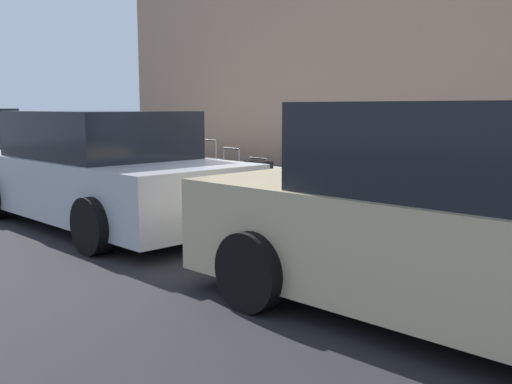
{
  "coord_description": "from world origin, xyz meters",
  "views": [
    {
      "loc": [
        -5.84,
        5.69,
        1.6
      ],
      "look_at": [
        -0.18,
        0.1,
        0.46
      ],
      "focal_mm": 41.49,
      "sensor_mm": 36.0,
      "label": 1
    }
  ],
  "objects_px": {
    "suitcase_red_6": "(302,183)",
    "suitcase_black_8": "(258,181)",
    "parked_car_beige_0": "(485,224)",
    "parked_car_silver_1": "(100,172)",
    "suitcase_maroon_9": "(231,183)",
    "fire_hydrant": "(183,169)",
    "suitcase_maroon_2": "(431,204)",
    "suitcase_black_1": "(470,207)",
    "suitcase_olive_7": "(276,189)",
    "suitcase_teal_5": "(328,193)",
    "suitcase_navy_4": "(364,195)",
    "bollard_post": "(158,166)",
    "suitcase_olive_0": "(512,212)",
    "suitcase_silver_3": "(399,204)",
    "suitcase_silver_10": "(209,177)"
  },
  "relations": [
    {
      "from": "suitcase_silver_3",
      "to": "suitcase_red_6",
      "type": "relative_size",
      "value": 0.74
    },
    {
      "from": "bollard_post",
      "to": "suitcase_olive_0",
      "type": "bearing_deg",
      "value": -178.58
    },
    {
      "from": "suitcase_navy_4",
      "to": "suitcase_olive_0",
      "type": "bearing_deg",
      "value": -179.57
    },
    {
      "from": "suitcase_olive_7",
      "to": "parked_car_silver_1",
      "type": "height_order",
      "value": "parked_car_silver_1"
    },
    {
      "from": "suitcase_red_6",
      "to": "fire_hydrant",
      "type": "relative_size",
      "value": 1.37
    },
    {
      "from": "parked_car_silver_1",
      "to": "suitcase_black_1",
      "type": "bearing_deg",
      "value": -151.47
    },
    {
      "from": "suitcase_black_8",
      "to": "suitcase_maroon_9",
      "type": "distance_m",
      "value": 0.54
    },
    {
      "from": "suitcase_teal_5",
      "to": "bollard_post",
      "type": "relative_size",
      "value": 0.81
    },
    {
      "from": "suitcase_olive_7",
      "to": "parked_car_beige_0",
      "type": "xyz_separation_m",
      "value": [
        -4.13,
        2.18,
        0.37
      ]
    },
    {
      "from": "suitcase_navy_4",
      "to": "suitcase_olive_7",
      "type": "height_order",
      "value": "suitcase_navy_4"
    },
    {
      "from": "suitcase_black_1",
      "to": "suitcase_silver_3",
      "type": "height_order",
      "value": "suitcase_black_1"
    },
    {
      "from": "suitcase_olive_0",
      "to": "suitcase_silver_3",
      "type": "height_order",
      "value": "suitcase_olive_0"
    },
    {
      "from": "suitcase_red_6",
      "to": "suitcase_black_8",
      "type": "distance_m",
      "value": 0.94
    },
    {
      "from": "suitcase_black_1",
      "to": "suitcase_red_6",
      "type": "relative_size",
      "value": 0.87
    },
    {
      "from": "suitcase_olive_0",
      "to": "suitcase_red_6",
      "type": "bearing_deg",
      "value": 0.44
    },
    {
      "from": "suitcase_silver_3",
      "to": "suitcase_silver_10",
      "type": "bearing_deg",
      "value": 1.38
    },
    {
      "from": "suitcase_black_1",
      "to": "suitcase_teal_5",
      "type": "distance_m",
      "value": 1.97
    },
    {
      "from": "suitcase_maroon_2",
      "to": "suitcase_olive_7",
      "type": "height_order",
      "value": "suitcase_maroon_2"
    },
    {
      "from": "suitcase_red_6",
      "to": "parked_car_silver_1",
      "type": "xyz_separation_m",
      "value": [
        1.71,
        2.22,
        0.2
      ]
    },
    {
      "from": "suitcase_navy_4",
      "to": "fire_hydrant",
      "type": "distance_m",
      "value": 3.83
    },
    {
      "from": "suitcase_black_1",
      "to": "suitcase_maroon_9",
      "type": "height_order",
      "value": "suitcase_black_1"
    },
    {
      "from": "suitcase_silver_10",
      "to": "fire_hydrant",
      "type": "distance_m",
      "value": 0.77
    },
    {
      "from": "parked_car_beige_0",
      "to": "suitcase_maroon_2",
      "type": "bearing_deg",
      "value": -53.6
    },
    {
      "from": "suitcase_red_6",
      "to": "suitcase_black_1",
      "type": "bearing_deg",
      "value": -178.74
    },
    {
      "from": "suitcase_teal_5",
      "to": "parked_car_silver_1",
      "type": "distance_m",
      "value": 3.13
    },
    {
      "from": "suitcase_black_1",
      "to": "bollard_post",
      "type": "distance_m",
      "value": 5.81
    },
    {
      "from": "suitcase_red_6",
      "to": "bollard_post",
      "type": "height_order",
      "value": "suitcase_red_6"
    },
    {
      "from": "suitcase_olive_7",
      "to": "fire_hydrant",
      "type": "distance_m",
      "value": 2.32
    },
    {
      "from": "suitcase_teal_5",
      "to": "fire_hydrant",
      "type": "distance_m",
      "value": 3.29
    },
    {
      "from": "suitcase_teal_5",
      "to": "suitcase_olive_7",
      "type": "relative_size",
      "value": 1.17
    },
    {
      "from": "parked_car_beige_0",
      "to": "parked_car_silver_1",
      "type": "relative_size",
      "value": 1.0
    },
    {
      "from": "suitcase_olive_0",
      "to": "suitcase_silver_10",
      "type": "xyz_separation_m",
      "value": [
        4.98,
        0.05,
        -0.03
      ]
    },
    {
      "from": "suitcase_olive_0",
      "to": "suitcase_silver_3",
      "type": "xyz_separation_m",
      "value": [
        1.42,
        -0.04,
        -0.09
      ]
    },
    {
      "from": "parked_car_silver_1",
      "to": "suitcase_silver_3",
      "type": "bearing_deg",
      "value": -144.99
    },
    {
      "from": "suitcase_red_6",
      "to": "bollard_post",
      "type": "distance_m",
      "value": 3.33
    },
    {
      "from": "suitcase_black_1",
      "to": "suitcase_olive_0",
      "type": "bearing_deg",
      "value": 176.28
    },
    {
      "from": "suitcase_navy_4",
      "to": "suitcase_olive_7",
      "type": "relative_size",
      "value": 1.51
    },
    {
      "from": "bollard_post",
      "to": "parked_car_beige_0",
      "type": "distance_m",
      "value": 7.3
    },
    {
      "from": "suitcase_maroon_9",
      "to": "fire_hydrant",
      "type": "relative_size",
      "value": 1.12
    },
    {
      "from": "suitcase_silver_3",
      "to": "fire_hydrant",
      "type": "height_order",
      "value": "suitcase_silver_3"
    },
    {
      "from": "suitcase_silver_3",
      "to": "suitcase_maroon_9",
      "type": "relative_size",
      "value": 0.9
    },
    {
      "from": "suitcase_olive_7",
      "to": "suitcase_navy_4",
      "type": "bearing_deg",
      "value": -178.13
    },
    {
      "from": "suitcase_maroon_9",
      "to": "suitcase_red_6",
      "type": "bearing_deg",
      "value": -179.29
    },
    {
      "from": "suitcase_silver_10",
      "to": "bollard_post",
      "type": "bearing_deg",
      "value": 4.55
    },
    {
      "from": "suitcase_olive_7",
      "to": "suitcase_black_8",
      "type": "distance_m",
      "value": 0.49
    },
    {
      "from": "suitcase_black_1",
      "to": "fire_hydrant",
      "type": "bearing_deg",
      "value": 0.41
    },
    {
      "from": "suitcase_olive_0",
      "to": "suitcase_maroon_2",
      "type": "relative_size",
      "value": 1.01
    },
    {
      "from": "bollard_post",
      "to": "suitcase_silver_3",
      "type": "bearing_deg",
      "value": -177.76
    },
    {
      "from": "suitcase_silver_10",
      "to": "parked_car_silver_1",
      "type": "xyz_separation_m",
      "value": [
        -0.3,
        2.2,
        0.28
      ]
    },
    {
      "from": "suitcase_red_6",
      "to": "fire_hydrant",
      "type": "xyz_separation_m",
      "value": [
        2.77,
        -0.02,
        -0.0
      ]
    }
  ]
}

